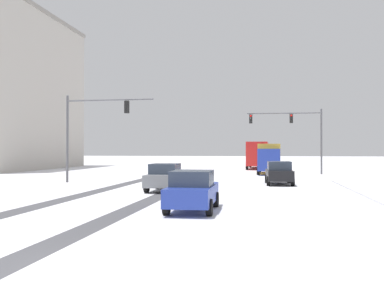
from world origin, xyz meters
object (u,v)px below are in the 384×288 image
traffic_signal_far_right (295,127)px  box_truck_delivery (269,158)px  traffic_signal_near_left (91,122)px  bus_oncoming (258,153)px  car_grey_second (165,177)px  car_black_lead (279,173)px  car_blue_third (193,191)px

traffic_signal_far_right → box_truck_delivery: traffic_signal_far_right is taller
traffic_signal_far_right → traffic_signal_near_left: bearing=-138.4°
bus_oncoming → car_grey_second: bearing=-99.2°
car_black_lead → car_grey_second: (-6.84, -5.91, 0.00)m
car_grey_second → car_blue_third: 8.56m
traffic_signal_far_right → box_truck_delivery: 3.98m
traffic_signal_near_left → bus_oncoming: 28.99m
traffic_signal_near_left → bus_oncoming: size_ratio=0.61×
car_grey_second → traffic_signal_near_left: bearing=142.3°
car_grey_second → car_blue_third: (2.95, -8.04, 0.00)m
traffic_signal_far_right → car_black_lead: bearing=-98.6°
car_black_lead → bus_oncoming: (-1.74, 25.68, 1.18)m
traffic_signal_far_right → car_black_lead: size_ratio=1.78×
car_black_lead → car_blue_third: bearing=-105.6°
car_grey_second → box_truck_delivery: (6.34, 19.47, 0.82)m
car_black_lead → bus_oncoming: bearing=93.9°
traffic_signal_far_right → box_truck_delivery: (-2.52, 0.22, -3.07)m
car_grey_second → traffic_signal_far_right: bearing=65.3°
traffic_signal_near_left → car_black_lead: size_ratio=1.63×
traffic_signal_far_right → bus_oncoming: (-3.76, 12.33, -2.71)m
traffic_signal_near_left → car_grey_second: traffic_signal_near_left is taller
box_truck_delivery → traffic_signal_far_right: bearing=-4.9°
car_grey_second → car_blue_third: size_ratio=1.00×
traffic_signal_near_left → traffic_signal_far_right: bearing=41.6°
traffic_signal_far_right → car_grey_second: bearing=-114.7°
traffic_signal_far_right → bus_oncoming: traffic_signal_far_right is taller
car_black_lead → car_blue_third: 14.48m
car_black_lead → car_grey_second: 9.04m
traffic_signal_far_right → car_blue_third: bearing=-102.2°
car_grey_second → bus_oncoming: bus_oncoming is taller
car_blue_third → box_truck_delivery: box_truck_delivery is taller
traffic_signal_near_left → car_blue_third: (9.80, -13.33, -3.65)m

